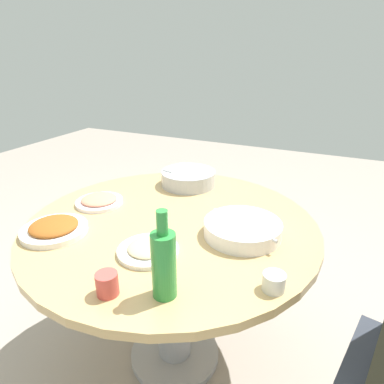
# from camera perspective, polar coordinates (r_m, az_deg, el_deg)

# --- Properties ---
(ground) EXTENTS (8.00, 8.00, 0.00)m
(ground) POSITION_cam_1_polar(r_m,az_deg,el_deg) (1.84, -2.95, -26.16)
(ground) COLOR gray
(round_dining_table) EXTENTS (1.18, 1.18, 0.75)m
(round_dining_table) POSITION_cam_1_polar(r_m,az_deg,el_deg) (1.45, -3.42, -10.84)
(round_dining_table) COLOR #99999E
(round_dining_table) RESTS_ON ground
(rice_bowl) EXTENTS (0.28, 0.28, 0.08)m
(rice_bowl) POSITION_cam_1_polar(r_m,az_deg,el_deg) (1.71, -0.64, 2.47)
(rice_bowl) COLOR #B2B5BA
(rice_bowl) RESTS_ON round_dining_table
(soup_bowl) EXTENTS (0.29, 0.29, 0.06)m
(soup_bowl) POSITION_cam_1_polar(r_m,az_deg,el_deg) (1.26, 8.67, -6.35)
(soup_bowl) COLOR white
(soup_bowl) RESTS_ON round_dining_table
(dish_stirfry) EXTENTS (0.25, 0.25, 0.05)m
(dish_stirfry) POSITION_cam_1_polar(r_m,az_deg,el_deg) (1.37, -22.61, -5.76)
(dish_stirfry) COLOR white
(dish_stirfry) RESTS_ON round_dining_table
(dish_noodles) EXTENTS (0.21, 0.21, 0.03)m
(dish_noodles) POSITION_cam_1_polar(r_m,az_deg,el_deg) (1.17, -7.54, -9.74)
(dish_noodles) COLOR white
(dish_noodles) RESTS_ON round_dining_table
(dish_shrimp) EXTENTS (0.21, 0.21, 0.04)m
(dish_shrimp) POSITION_cam_1_polar(r_m,az_deg,el_deg) (1.56, -15.65, -1.43)
(dish_shrimp) COLOR white
(dish_shrimp) RESTS_ON round_dining_table
(green_bottle) EXTENTS (0.07, 0.07, 0.27)m
(green_bottle) POSITION_cam_1_polar(r_m,az_deg,el_deg) (0.93, -4.87, -12.04)
(green_bottle) COLOR #2E8D3C
(green_bottle) RESTS_ON round_dining_table
(tea_cup_near) EXTENTS (0.06, 0.06, 0.07)m
(tea_cup_near) POSITION_cam_1_polar(r_m,az_deg,el_deg) (1.00, -14.38, -15.05)
(tea_cup_near) COLOR #D04A43
(tea_cup_near) RESTS_ON round_dining_table
(tea_cup_far) EXTENTS (0.07, 0.07, 0.05)m
(tea_cup_far) POSITION_cam_1_polar(r_m,az_deg,el_deg) (1.02, 13.89, -14.79)
(tea_cup_far) COLOR silver
(tea_cup_far) RESTS_ON round_dining_table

